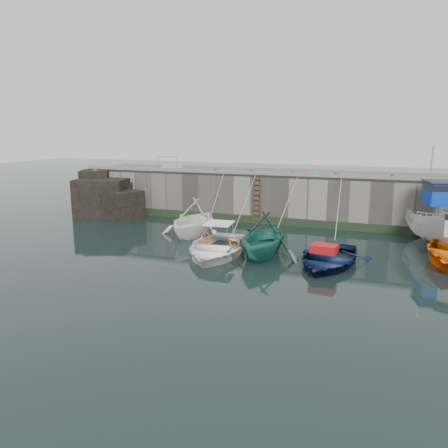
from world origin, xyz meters
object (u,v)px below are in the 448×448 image
(boat_near_white, at_px, (194,235))
(bollard_e, at_px, (392,177))
(bollard_b, at_px, (251,172))
(boat_near_navy, at_px, (328,264))
(bollard_a, at_px, (215,171))
(bollard_c, at_px, (293,173))
(boat_near_blue, at_px, (217,254))
(boat_near_blacktrim, at_px, (263,255))
(boat_far_white, at_px, (434,222))
(ladder, at_px, (257,199))
(bollard_d, at_px, (336,175))
(fish_crate, at_px, (314,174))

(boat_near_white, xyz_separation_m, bollard_e, (10.54, 4.61, 3.30))
(bollard_b, distance_m, bollard_e, 8.50)
(boat_near_navy, height_order, bollard_a, bollard_a)
(bollard_c, bearing_deg, boat_near_blue, -104.83)
(boat_near_blacktrim, height_order, bollard_b, bollard_b)
(boat_near_blacktrim, distance_m, boat_far_white, 10.01)
(boat_near_navy, bearing_deg, bollard_b, 135.54)
(bollard_b, bearing_deg, bollard_c, 0.00)
(bollard_c, distance_m, bollard_e, 5.80)
(boat_near_blue, height_order, boat_near_blacktrim, boat_near_blacktrim)
(ladder, relative_size, bollard_e, 11.43)
(boat_near_blacktrim, height_order, bollard_c, bollard_c)
(boat_near_blue, bearing_deg, bollard_e, 39.19)
(bollard_a, bearing_deg, boat_near_blacktrim, -53.71)
(boat_near_white, bearing_deg, bollard_b, 68.41)
(boat_near_blacktrim, bearing_deg, bollard_e, 52.47)
(boat_near_blue, bearing_deg, boat_near_white, 124.43)
(boat_near_blacktrim, bearing_deg, bollard_a, 126.71)
(ladder, height_order, boat_near_navy, ladder)
(ladder, xyz_separation_m, bollard_e, (8.00, 0.34, 1.71))
(boat_near_blue, bearing_deg, ladder, 85.46)
(bollard_c, xyz_separation_m, bollard_d, (2.60, 0.00, 0.00))
(boat_near_white, xyz_separation_m, boat_far_white, (12.84, 3.33, 1.03))
(bollard_e, bearing_deg, boat_near_white, -156.39)
(boat_near_blue, distance_m, bollard_b, 8.49)
(boat_near_navy, height_order, bollard_e, bollard_e)
(boat_near_blacktrim, bearing_deg, boat_near_navy, -4.53)
(ladder, relative_size, fish_crate, 5.44)
(bollard_b, relative_size, bollard_c, 1.00)
(boat_near_navy, distance_m, fish_crate, 8.51)
(boat_near_white, bearing_deg, boat_near_blacktrim, -26.24)
(fish_crate, height_order, bollard_c, fish_crate)
(boat_near_blacktrim, xyz_separation_m, bollard_a, (-5.33, 7.26, 3.30))
(boat_near_white, height_order, bollard_a, bollard_a)
(boat_near_blue, relative_size, boat_far_white, 0.83)
(boat_near_white, height_order, bollard_d, bollard_d)
(boat_far_white, distance_m, bollard_d, 6.08)
(boat_near_blacktrim, relative_size, fish_crate, 7.89)
(bollard_e, bearing_deg, boat_near_blacktrim, -127.95)
(boat_near_blue, xyz_separation_m, bollard_d, (4.67, 7.80, 3.30))
(boat_near_white, height_order, boat_near_blue, boat_near_white)
(bollard_c, height_order, bollard_d, same)
(boat_far_white, relative_size, bollard_e, 23.94)
(bollard_b, bearing_deg, bollard_a, 180.00)
(ladder, height_order, bollard_e, bollard_e)
(bollard_d, bearing_deg, boat_near_blue, -120.88)
(boat_far_white, bearing_deg, bollard_c, 156.85)
(boat_near_blue, bearing_deg, boat_near_blacktrim, 8.12)
(bollard_a, bearing_deg, boat_near_blue, -68.11)
(boat_near_navy, relative_size, bollard_c, 17.97)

